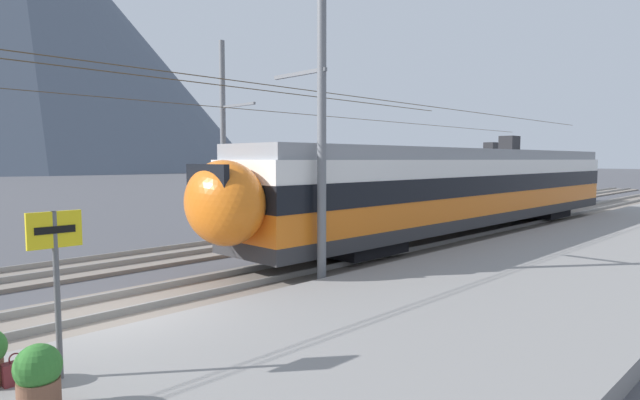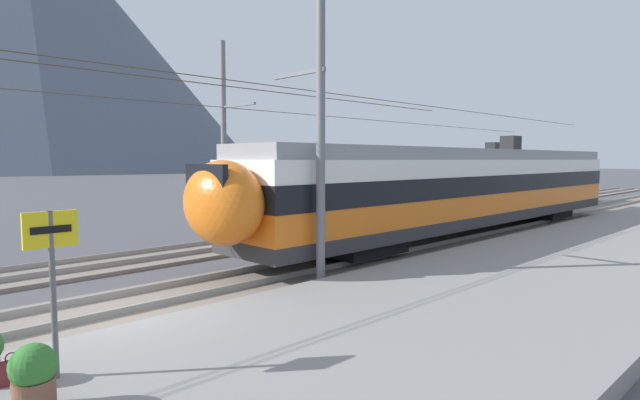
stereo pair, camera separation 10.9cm
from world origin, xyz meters
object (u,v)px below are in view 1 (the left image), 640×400
object	(u,v)px
train_far_track	(458,179)
handbag_near_sign	(16,373)
train_near_platform	(464,187)
catenary_mast_mid	(318,124)
platform_sign	(56,257)
potted_plant_platform_edge	(38,375)
catenary_mast_far_side	(225,138)

from	to	relation	value
train_far_track	handbag_near_sign	xyz separation A→B (m)	(-26.24, -8.46, -1.70)
train_near_platform	catenary_mast_mid	world-z (taller)	catenary_mast_mid
catenary_mast_mid	platform_sign	distance (m)	7.76
catenary_mast_mid	handbag_near_sign	distance (m)	8.71
train_far_track	train_near_platform	bearing A→B (deg)	-148.52
train_far_track	potted_plant_platform_edge	distance (m)	27.95
catenary_mast_mid	potted_plant_platform_edge	world-z (taller)	catenary_mast_mid
train_far_track	platform_sign	world-z (taller)	train_far_track
platform_sign	handbag_near_sign	world-z (taller)	platform_sign
potted_plant_platform_edge	handbag_near_sign	bearing A→B (deg)	89.61
platform_sign	potted_plant_platform_edge	size ratio (longest dim) A/B	2.81
handbag_near_sign	potted_plant_platform_edge	xyz separation A→B (m)	(-0.01, -1.06, 0.30)
train_far_track	platform_sign	size ratio (longest dim) A/B	11.12
catenary_mast_mid	handbag_near_sign	size ratio (longest dim) A/B	107.04
catenary_mast_mid	platform_sign	bearing A→B (deg)	-163.69
train_near_platform	platform_sign	bearing A→B (deg)	-168.16
platform_sign	handbag_near_sign	distance (m)	1.65
catenary_mast_mid	train_far_track	bearing A→B (deg)	19.56
train_near_platform	handbag_near_sign	distance (m)	18.43
train_near_platform	catenary_mast_far_side	distance (m)	10.45
catenary_mast_mid	handbag_near_sign	xyz separation A→B (m)	(-7.61, -1.84, -3.81)
train_far_track	handbag_near_sign	distance (m)	27.62
train_near_platform	potted_plant_platform_edge	distance (m)	18.64
catenary_mast_mid	catenary_mast_far_side	xyz separation A→B (m)	(2.87, 8.51, -0.03)
catenary_mast_mid	platform_sign	world-z (taller)	catenary_mast_mid
train_near_platform	catenary_mast_far_side	size ratio (longest dim) A/B	0.56
handbag_near_sign	train_near_platform	bearing A→B (deg)	10.79
train_near_platform	catenary_mast_far_side	world-z (taller)	catenary_mast_far_side
train_far_track	catenary_mast_mid	size ratio (longest dim) A/B	0.56
train_near_platform	handbag_near_sign	xyz separation A→B (m)	(-18.03, -3.44, -1.70)
train_far_track	potted_plant_platform_edge	xyz separation A→B (m)	(-26.24, -9.52, -1.41)
potted_plant_platform_edge	catenary_mast_far_side	bearing A→B (deg)	47.42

